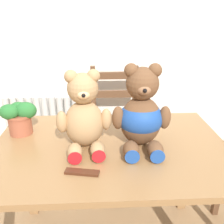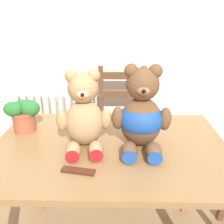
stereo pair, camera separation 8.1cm
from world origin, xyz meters
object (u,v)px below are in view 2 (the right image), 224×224
at_px(wooden_chair_behind, 122,129).
at_px(teddy_bear_left, 84,115).
at_px(potted_plant, 23,114).
at_px(teddy_bear_right, 141,115).
at_px(chocolate_bar, 78,171).

bearing_deg(wooden_chair_behind, teddy_bear_left, 75.79).
bearing_deg(wooden_chair_behind, potted_plant, 48.81).
distance_m(teddy_bear_left, potted_plant, 0.40).
relative_size(wooden_chair_behind, teddy_bear_left, 2.48).
distance_m(teddy_bear_right, potted_plant, 0.67).
relative_size(teddy_bear_left, chocolate_bar, 2.67).
bearing_deg(potted_plant, teddy_bear_left, -23.13).
relative_size(teddy_bear_left, teddy_bear_right, 0.94).
xyz_separation_m(teddy_bear_left, chocolate_bar, (-0.00, -0.23, -0.16)).
xyz_separation_m(teddy_bear_right, potted_plant, (-0.64, 0.15, -0.06)).
bearing_deg(teddy_bear_right, chocolate_bar, 41.95).
height_order(teddy_bear_left, teddy_bear_right, teddy_bear_right).
bearing_deg(teddy_bear_left, teddy_bear_right, 175.39).
bearing_deg(chocolate_bar, teddy_bear_left, 89.20).
distance_m(teddy_bear_left, chocolate_bar, 0.28).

